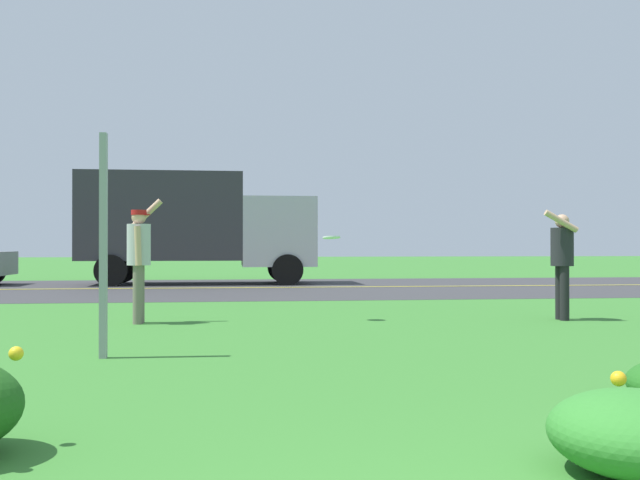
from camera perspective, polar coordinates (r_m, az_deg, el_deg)
ground_plane at (r=10.65m, az=-0.33°, el=-6.53°), size 120.00×120.00×0.00m
highway_strip at (r=19.67m, az=-3.46°, el=-3.69°), size 120.00×9.47×0.01m
highway_center_stripe at (r=19.67m, az=-3.46°, el=-3.68°), size 120.00×0.16×0.00m
daylily_clump_mid_left at (r=4.07m, az=23.31°, el=-13.56°), size 0.86×0.90×0.46m
sign_post_near_path at (r=7.73m, az=-16.42°, el=-0.40°), size 0.07×0.10×2.27m
person_thrower_red_cap_gray_shirt at (r=11.01m, az=-13.83°, el=-1.04°), size 0.50×0.49×1.83m
person_catcher_dark_shirt at (r=11.77m, az=18.21°, el=-1.22°), size 0.54×0.49×1.67m
frisbee_white at (r=11.09m, az=0.90°, el=0.20°), size 0.27×0.27×0.06m
box_truck_silver at (r=21.76m, az=-9.73°, el=1.37°), size 6.70×2.46×3.20m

